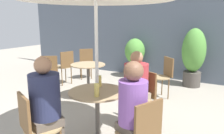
{
  "coord_description": "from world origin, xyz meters",
  "views": [
    {
      "loc": [
        1.72,
        -2.12,
        1.66
      ],
      "look_at": [
        0.2,
        0.57,
        1.0
      ],
      "focal_mm": 35.0,
      "sensor_mm": 36.0,
      "label": 1
    }
  ],
  "objects_px": {
    "bistro_chair_0": "(35,123)",
    "seated_person_0": "(47,102)",
    "seated_person_1": "(132,107)",
    "bistro_chair_2": "(142,94)",
    "potted_plant_1": "(193,55)",
    "seated_person_2": "(135,84)",
    "beer_glass_0": "(99,81)",
    "bistro_chair_1": "(141,130)",
    "bistro_chair_3": "(86,60)",
    "bistro_chair_4": "(164,73)",
    "cafe_table_far": "(88,72)",
    "bistro_chair_5": "(48,72)",
    "beer_glass_1": "(97,90)",
    "potted_plant_0": "(135,54)",
    "bistro_chair_6": "(65,64)",
    "cafe_table_near": "(97,103)"
  },
  "relations": [
    {
      "from": "bistro_chair_0",
      "to": "seated_person_0",
      "type": "relative_size",
      "value": 0.69
    },
    {
      "from": "bistro_chair_0",
      "to": "seated_person_1",
      "type": "xyz_separation_m",
      "value": [
        0.96,
        0.48,
        0.22
      ]
    },
    {
      "from": "bistro_chair_2",
      "to": "potted_plant_1",
      "type": "distance_m",
      "value": 2.69
    },
    {
      "from": "seated_person_0",
      "to": "seated_person_1",
      "type": "xyz_separation_m",
      "value": [
        0.9,
        0.35,
        -0.0
      ]
    },
    {
      "from": "seated_person_2",
      "to": "beer_glass_0",
      "type": "bearing_deg",
      "value": -105.79
    },
    {
      "from": "bistro_chair_1",
      "to": "bistro_chair_2",
      "type": "height_order",
      "value": "same"
    },
    {
      "from": "bistro_chair_3",
      "to": "seated_person_2",
      "type": "height_order",
      "value": "seated_person_2"
    },
    {
      "from": "bistro_chair_1",
      "to": "bistro_chair_4",
      "type": "height_order",
      "value": "same"
    },
    {
      "from": "cafe_table_far",
      "to": "bistro_chair_0",
      "type": "bearing_deg",
      "value": -69.4
    },
    {
      "from": "cafe_table_far",
      "to": "bistro_chair_5",
      "type": "height_order",
      "value": "bistro_chair_5"
    },
    {
      "from": "bistro_chair_5",
      "to": "seated_person_2",
      "type": "height_order",
      "value": "seated_person_2"
    },
    {
      "from": "seated_person_1",
      "to": "beer_glass_1",
      "type": "xyz_separation_m",
      "value": [
        -0.52,
        0.1,
        0.07
      ]
    },
    {
      "from": "bistro_chair_5",
      "to": "seated_person_0",
      "type": "relative_size",
      "value": 0.69
    },
    {
      "from": "bistro_chair_2",
      "to": "potted_plant_1",
      "type": "xyz_separation_m",
      "value": [
        0.31,
        2.66,
        0.26
      ]
    },
    {
      "from": "seated_person_1",
      "to": "bistro_chair_0",
      "type": "bearing_deg",
      "value": -39.42
    },
    {
      "from": "seated_person_1",
      "to": "potted_plant_1",
      "type": "relative_size",
      "value": 0.85
    },
    {
      "from": "seated_person_2",
      "to": "bistro_chair_1",
      "type": "bearing_deg",
      "value": -39.27
    },
    {
      "from": "bistro_chair_2",
      "to": "seated_person_1",
      "type": "height_order",
      "value": "seated_person_1"
    },
    {
      "from": "cafe_table_far",
      "to": "seated_person_0",
      "type": "xyz_separation_m",
      "value": [
        0.88,
        -2.03,
        0.19
      ]
    },
    {
      "from": "bistro_chair_3",
      "to": "beer_glass_1",
      "type": "distance_m",
      "value": 3.62
    },
    {
      "from": "beer_glass_0",
      "to": "potted_plant_0",
      "type": "bearing_deg",
      "value": 105.31
    },
    {
      "from": "bistro_chair_6",
      "to": "beer_glass_0",
      "type": "distance_m",
      "value": 2.81
    },
    {
      "from": "seated_person_1",
      "to": "bistro_chair_3",
      "type": "bearing_deg",
      "value": -113.08
    },
    {
      "from": "potted_plant_1",
      "to": "seated_person_1",
      "type": "bearing_deg",
      "value": -90.35
    },
    {
      "from": "bistro_chair_3",
      "to": "seated_person_2",
      "type": "xyz_separation_m",
      "value": [
        2.4,
        -2.04,
        0.18
      ]
    },
    {
      "from": "bistro_chair_2",
      "to": "bistro_chair_4",
      "type": "height_order",
      "value": "same"
    },
    {
      "from": "cafe_table_near",
      "to": "potted_plant_1",
      "type": "bearing_deg",
      "value": 79.26
    },
    {
      "from": "seated_person_1",
      "to": "beer_glass_0",
      "type": "xyz_separation_m",
      "value": [
        -0.71,
        0.47,
        0.07
      ]
    },
    {
      "from": "bistro_chair_2",
      "to": "bistro_chair_6",
      "type": "relative_size",
      "value": 1.0
    },
    {
      "from": "beer_glass_1",
      "to": "potted_plant_0",
      "type": "height_order",
      "value": "potted_plant_0"
    },
    {
      "from": "bistro_chair_5",
      "to": "potted_plant_0",
      "type": "bearing_deg",
      "value": 35.77
    },
    {
      "from": "bistro_chair_3",
      "to": "bistro_chair_5",
      "type": "bearing_deg",
      "value": 50.8
    },
    {
      "from": "bistro_chair_6",
      "to": "beer_glass_0",
      "type": "height_order",
      "value": "beer_glass_0"
    },
    {
      "from": "bistro_chair_2",
      "to": "seated_person_1",
      "type": "relative_size",
      "value": 0.7
    },
    {
      "from": "bistro_chair_3",
      "to": "seated_person_2",
      "type": "relative_size",
      "value": 0.72
    },
    {
      "from": "cafe_table_far",
      "to": "bistro_chair_4",
      "type": "height_order",
      "value": "bistro_chair_4"
    },
    {
      "from": "cafe_table_near",
      "to": "seated_person_1",
      "type": "xyz_separation_m",
      "value": [
        0.63,
        -0.28,
        0.18
      ]
    },
    {
      "from": "cafe_table_far",
      "to": "bistro_chair_4",
      "type": "relative_size",
      "value": 0.85
    },
    {
      "from": "beer_glass_1",
      "to": "seated_person_1",
      "type": "bearing_deg",
      "value": -10.95
    },
    {
      "from": "bistro_chair_5",
      "to": "beer_glass_0",
      "type": "distance_m",
      "value": 2.15
    },
    {
      "from": "cafe_table_far",
      "to": "bistro_chair_1",
      "type": "height_order",
      "value": "bistro_chair_1"
    },
    {
      "from": "cafe_table_near",
      "to": "beer_glass_1",
      "type": "height_order",
      "value": "beer_glass_1"
    },
    {
      "from": "cafe_table_near",
      "to": "bistro_chair_6",
      "type": "bearing_deg",
      "value": 139.29
    },
    {
      "from": "bistro_chair_0",
      "to": "potted_plant_1",
      "type": "xyz_separation_m",
      "value": [
        0.98,
        4.18,
        0.26
      ]
    },
    {
      "from": "bistro_chair_6",
      "to": "seated_person_0",
      "type": "distance_m",
      "value": 3.25
    },
    {
      "from": "cafe_table_near",
      "to": "bistro_chair_5",
      "type": "distance_m",
      "value": 2.29
    },
    {
      "from": "cafe_table_far",
      "to": "beer_glass_1",
      "type": "relative_size",
      "value": 4.59
    },
    {
      "from": "bistro_chair_4",
      "to": "bistro_chair_5",
      "type": "distance_m",
      "value": 2.53
    },
    {
      "from": "bistro_chair_4",
      "to": "seated_person_2",
      "type": "height_order",
      "value": "seated_person_2"
    },
    {
      "from": "bistro_chair_3",
      "to": "bistro_chair_6",
      "type": "distance_m",
      "value": 0.73
    }
  ]
}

